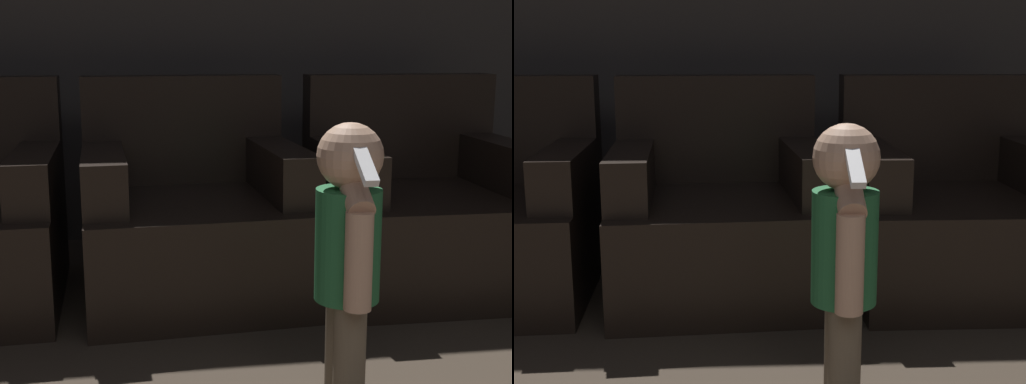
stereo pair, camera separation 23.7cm
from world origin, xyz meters
TOP-DOWN VIEW (x-y plane):
  - armchair_middle at (-0.19, 3.61)m, footprint 0.93×0.95m
  - armchair_right at (0.78, 3.61)m, footprint 0.87×0.89m
  - person_toddler at (0.16, 2.54)m, footprint 0.18×0.32m

SIDE VIEW (x-z plane):
  - armchair_middle at x=-0.19m, z-range -0.13..0.74m
  - armchair_right at x=0.78m, z-range -0.13..0.74m
  - person_toddler at x=0.16m, z-range 0.07..0.88m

